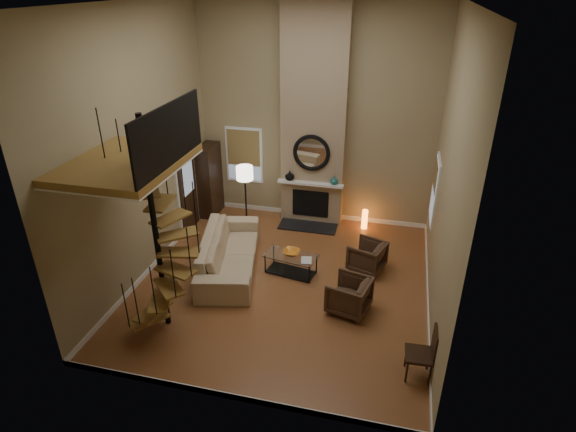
% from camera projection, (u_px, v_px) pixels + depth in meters
% --- Properties ---
extents(ground, '(6.00, 6.50, 0.01)m').
position_uv_depth(ground, '(284.00, 282.00, 10.16)').
color(ground, '#A36334').
rests_on(ground, ground).
extents(back_wall, '(6.00, 0.02, 5.50)m').
position_uv_depth(back_wall, '(315.00, 117.00, 11.73)').
color(back_wall, '#998962').
rests_on(back_wall, ground).
extents(front_wall, '(6.00, 0.02, 5.50)m').
position_uv_depth(front_wall, '(221.00, 247.00, 6.10)').
color(front_wall, '#998962').
rests_on(front_wall, ground).
extents(left_wall, '(0.02, 6.50, 5.50)m').
position_uv_depth(left_wall, '(139.00, 149.00, 9.55)').
color(left_wall, '#998962').
rests_on(left_wall, ground).
extents(right_wall, '(0.02, 6.50, 5.50)m').
position_uv_depth(right_wall, '(449.00, 176.00, 8.28)').
color(right_wall, '#998962').
rests_on(right_wall, ground).
extents(ceiling, '(6.00, 6.50, 0.01)m').
position_uv_depth(ceiling, '(282.00, 2.00, 7.67)').
color(ceiling, silver).
rests_on(ceiling, back_wall).
extents(baseboard_back, '(6.00, 0.02, 0.12)m').
position_uv_depth(baseboard_back, '(313.00, 214.00, 12.94)').
color(baseboard_back, white).
rests_on(baseboard_back, ground).
extents(baseboard_front, '(6.00, 0.02, 0.12)m').
position_uv_depth(baseboard_front, '(232.00, 396.00, 7.33)').
color(baseboard_front, white).
rests_on(baseboard_front, ground).
extents(baseboard_left, '(0.02, 6.50, 0.12)m').
position_uv_depth(baseboard_left, '(156.00, 262.00, 10.77)').
color(baseboard_left, white).
rests_on(baseboard_left, ground).
extents(baseboard_right, '(0.02, 6.50, 0.12)m').
position_uv_depth(baseboard_right, '(428.00, 300.00, 9.50)').
color(baseboard_right, white).
rests_on(baseboard_right, ground).
extents(chimney_breast, '(1.60, 0.38, 5.50)m').
position_uv_depth(chimney_breast, '(314.00, 119.00, 11.56)').
color(chimney_breast, '#988163').
rests_on(chimney_breast, ground).
extents(hearth, '(1.50, 0.60, 0.04)m').
position_uv_depth(hearth, '(308.00, 226.00, 12.38)').
color(hearth, black).
rests_on(hearth, ground).
extents(firebox, '(0.95, 0.02, 0.72)m').
position_uv_depth(firebox, '(310.00, 204.00, 12.39)').
color(firebox, black).
rests_on(firebox, chimney_breast).
extents(mantel, '(1.70, 0.18, 0.06)m').
position_uv_depth(mantel, '(310.00, 184.00, 12.05)').
color(mantel, white).
rests_on(mantel, chimney_breast).
extents(mirror_frame, '(0.94, 0.10, 0.94)m').
position_uv_depth(mirror_frame, '(311.00, 153.00, 11.74)').
color(mirror_frame, black).
rests_on(mirror_frame, chimney_breast).
extents(mirror_disc, '(0.80, 0.01, 0.80)m').
position_uv_depth(mirror_disc, '(312.00, 153.00, 11.74)').
color(mirror_disc, white).
rests_on(mirror_disc, chimney_breast).
extents(vase_left, '(0.24, 0.24, 0.25)m').
position_uv_depth(vase_left, '(290.00, 175.00, 12.13)').
color(vase_left, black).
rests_on(vase_left, mantel).
extents(vase_right, '(0.20, 0.20, 0.21)m').
position_uv_depth(vase_right, '(334.00, 180.00, 11.89)').
color(vase_right, '#1A5C59').
rests_on(vase_right, mantel).
extents(window_back, '(1.02, 0.06, 1.52)m').
position_uv_depth(window_back, '(244.00, 154.00, 12.62)').
color(window_back, white).
rests_on(window_back, back_wall).
extents(window_right, '(0.06, 1.02, 1.52)m').
position_uv_depth(window_right, '(435.00, 190.00, 10.52)').
color(window_right, white).
rests_on(window_right, right_wall).
extents(entry_door, '(0.10, 1.05, 2.16)m').
position_uv_depth(entry_door, '(187.00, 191.00, 11.87)').
color(entry_door, white).
rests_on(entry_door, ground).
extents(loft, '(1.70, 2.20, 1.09)m').
position_uv_depth(loft, '(131.00, 161.00, 7.57)').
color(loft, olive).
rests_on(loft, left_wall).
extents(spiral_stair, '(1.47, 1.47, 4.06)m').
position_uv_depth(spiral_stair, '(158.00, 241.00, 8.18)').
color(spiral_stair, black).
rests_on(spiral_stair, ground).
extents(hutch, '(0.42, 0.89, 1.98)m').
position_uv_depth(hutch, '(209.00, 181.00, 12.72)').
color(hutch, black).
rests_on(hutch, ground).
extents(sofa, '(1.76, 3.08, 0.85)m').
position_uv_depth(sofa, '(229.00, 252.00, 10.52)').
color(sofa, tan).
rests_on(sofa, ground).
extents(armchair_near, '(0.92, 0.90, 0.66)m').
position_uv_depth(armchair_near, '(370.00, 257.00, 10.41)').
color(armchair_near, '#493121').
rests_on(armchair_near, ground).
extents(armchair_far, '(0.92, 0.90, 0.70)m').
position_uv_depth(armchair_far, '(352.00, 296.00, 9.13)').
color(armchair_far, '#493121').
rests_on(armchair_far, ground).
extents(coffee_table, '(1.22, 0.76, 0.44)m').
position_uv_depth(coffee_table, '(291.00, 262.00, 10.36)').
color(coffee_table, silver).
rests_on(coffee_table, ground).
extents(bowl, '(0.37, 0.37, 0.09)m').
position_uv_depth(bowl, '(291.00, 252.00, 10.30)').
color(bowl, orange).
rests_on(bowl, coffee_table).
extents(book, '(0.27, 0.33, 0.03)m').
position_uv_depth(book, '(305.00, 261.00, 10.07)').
color(book, gray).
rests_on(book, coffee_table).
extents(floor_lamp, '(0.42, 0.42, 1.73)m').
position_uv_depth(floor_lamp, '(245.00, 178.00, 11.68)').
color(floor_lamp, black).
rests_on(floor_lamp, ground).
extents(accent_lamp, '(0.15, 0.15, 0.53)m').
position_uv_depth(accent_lamp, '(365.00, 219.00, 12.23)').
color(accent_lamp, orange).
rests_on(accent_lamp, ground).
extents(side_chair, '(0.47, 0.47, 0.97)m').
position_uv_depth(side_chair, '(426.00, 351.00, 7.55)').
color(side_chair, black).
rests_on(side_chair, ground).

